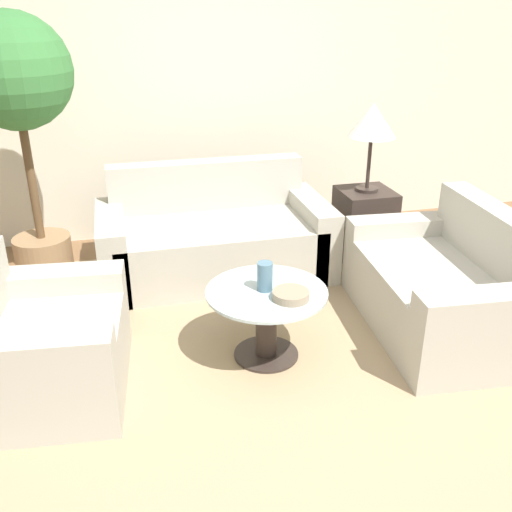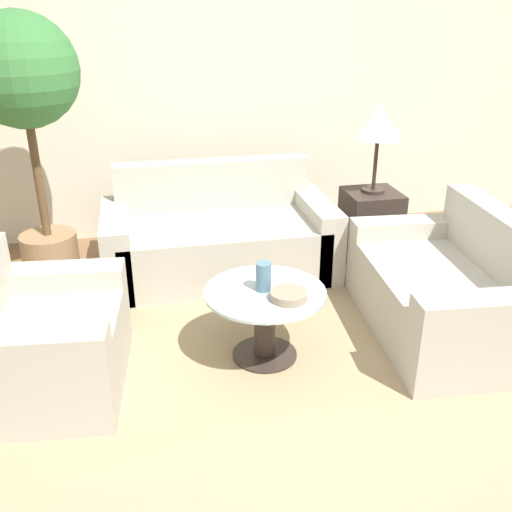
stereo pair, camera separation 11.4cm
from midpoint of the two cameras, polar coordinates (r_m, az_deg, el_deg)
name	(u,v)px [view 1 (the left image)]	position (r m, az deg, el deg)	size (l,w,h in m)	color
ground_plane	(315,418)	(3.05, 4.79, -15.82)	(14.00, 14.00, 0.00)	brown
wall_back	(212,85)	(5.10, -5.13, 16.68)	(10.00, 0.06, 2.60)	beige
rug	(266,355)	(3.49, 0.07, -9.87)	(3.44, 3.39, 0.01)	tan
sofa_main	(214,238)	(4.45, -4.99, 1.82)	(1.73, 0.87, 0.81)	#B2AD9E
armchair	(35,348)	(3.30, -22.19, -8.55)	(0.89, 1.00, 0.78)	#B2AD9E
loveseat	(448,289)	(3.83, 17.85, -3.17)	(0.94, 1.42, 0.80)	#B2AD9E
coffee_table	(266,314)	(3.34, 0.07, -5.87)	(0.70, 0.70, 0.44)	#332823
side_table	(364,224)	(4.73, 10.06, 3.13)	(0.42, 0.42, 0.58)	#332823
table_lamp	(372,122)	(4.50, 10.83, 13.01)	(0.37, 0.37, 0.68)	#332823
potted_plant	(18,99)	(4.23, -23.44, 14.23)	(0.76, 0.76, 1.92)	#93704C
vase	(265,277)	(3.23, -0.11, -2.07)	(0.09, 0.09, 0.17)	slate
bowl	(291,295)	(3.17, 2.48, -3.93)	(0.21, 0.21, 0.05)	gray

